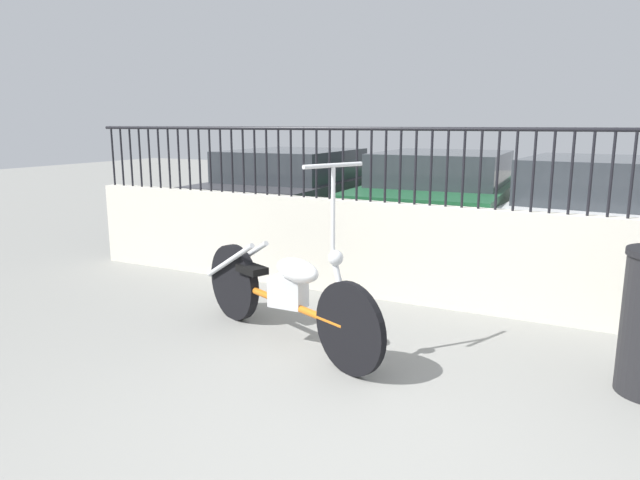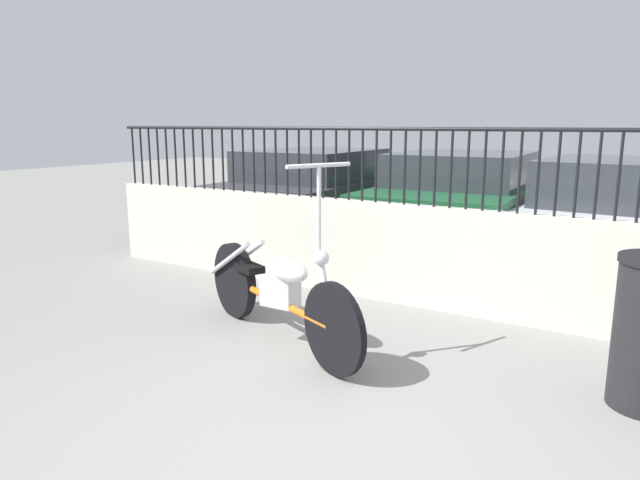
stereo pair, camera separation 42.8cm
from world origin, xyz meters
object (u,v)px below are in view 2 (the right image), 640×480
at_px(car_dark_grey, 318,193).
at_px(car_white, 625,215).
at_px(car_green, 464,200).
at_px(motorcycle_orange, 271,288).

bearing_deg(car_dark_grey, car_white, -90.40).
height_order(car_green, car_white, car_green).
distance_m(car_green, car_white, 2.05).
height_order(car_dark_grey, car_white, car_dark_grey).
bearing_deg(car_white, car_green, 87.21).
height_order(motorcycle_orange, car_white, motorcycle_orange).
distance_m(motorcycle_orange, car_dark_grey, 4.34).
distance_m(car_dark_grey, car_green, 2.21).
bearing_deg(car_green, car_dark_grey, 97.47).
height_order(motorcycle_orange, car_green, motorcycle_orange).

